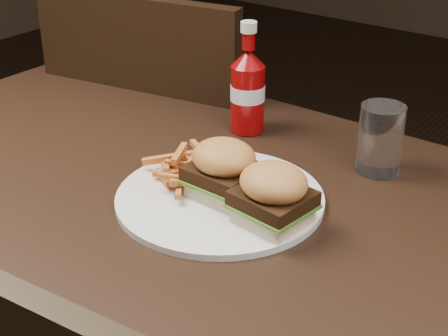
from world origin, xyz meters
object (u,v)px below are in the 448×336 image
Objects in this scene: plate at (220,198)px; ketchup_bottle at (248,99)px; dining_table at (170,205)px; tumbler at (380,139)px; chair_far at (193,181)px.

plate is 2.57× the size of ketchup_bottle.
tumbler reaches higher than dining_table.
dining_table is at bearing 116.65° from chair_far.
chair_far is 0.74m from tumbler.
chair_far is 0.56m from ketchup_bottle.
plate is at bearing 18.78° from dining_table.
plate is 0.27m from tumbler.
tumbler reaches higher than plate.
dining_table is 11.14× the size of tumbler.
dining_table is 10.25× the size of ketchup_bottle.
ketchup_bottle is at bearing 179.30° from tumbler.
dining_table reaches higher than chair_far.
dining_table is 0.34m from tumbler.
plate is (0.45, -0.47, 0.33)m from chair_far.
dining_table is 4.00× the size of plate.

